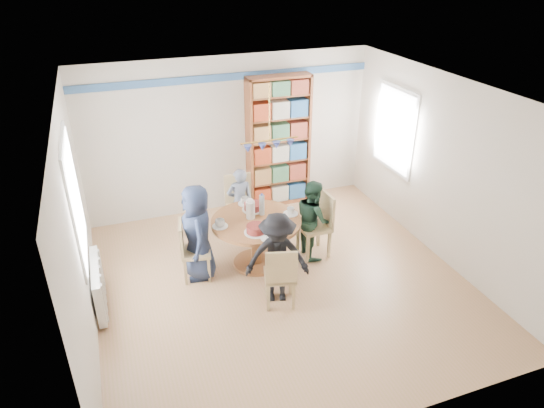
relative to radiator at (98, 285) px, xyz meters
name	(u,v)px	position (x,y,z in m)	size (l,w,h in m)	color
ground	(282,282)	(2.42, -0.30, -0.35)	(5.00, 5.00, 0.00)	tan
room_shell	(243,154)	(2.16, 0.57, 1.30)	(5.00, 5.00, 5.00)	white
radiator	(98,285)	(0.00, 0.00, 0.00)	(0.12, 1.00, 0.60)	silver
dining_table	(256,232)	(2.23, 0.25, 0.21)	(1.30, 1.30, 0.75)	brown
chair_left	(190,248)	(1.25, 0.24, 0.15)	(0.46, 0.46, 0.90)	tan
chair_right	(319,221)	(3.22, 0.22, 0.20)	(0.46, 0.46, 1.00)	tan
chair_far	(240,202)	(2.27, 1.25, 0.20)	(0.47, 0.47, 0.99)	tan
chair_near	(280,275)	(2.21, -0.78, 0.15)	(0.49, 0.49, 0.91)	tan
person_left	(198,233)	(1.38, 0.26, 0.36)	(0.69, 0.45, 1.41)	#1B253D
person_right	(313,219)	(3.11, 0.23, 0.26)	(0.60, 0.46, 1.23)	#193325
person_far	(240,202)	(2.26, 1.19, 0.23)	(0.42, 0.28, 1.15)	gray
person_near	(277,258)	(2.23, -0.62, 0.29)	(0.83, 0.48, 1.29)	black
bookshelf	(278,143)	(3.24, 2.04, 0.81)	(1.12, 0.34, 2.35)	brown
tableware	(254,215)	(2.20, 0.28, 0.47)	(1.28, 1.28, 0.34)	white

